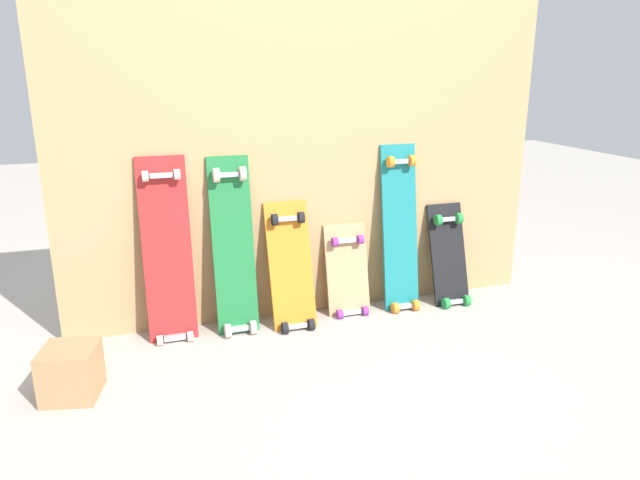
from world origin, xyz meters
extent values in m
plane|color=#B2AAA0|center=(0.00, 0.00, 0.00)|extent=(12.00, 12.00, 0.00)
cube|color=tan|center=(0.00, 0.07, 0.87)|extent=(2.55, 0.04, 1.73)
cube|color=#B22626|center=(-0.76, -0.03, 0.41)|extent=(0.23, 0.15, 0.96)
cube|color=#B7B7BF|center=(-0.76, -0.11, 0.02)|extent=(0.10, 0.04, 0.03)
cube|color=#B7B7BF|center=(-0.76, 0.00, 0.80)|extent=(0.10, 0.04, 0.03)
cylinder|color=beige|center=(-0.83, -0.13, 0.02)|extent=(0.03, 0.05, 0.05)
cylinder|color=beige|center=(-0.69, -0.13, 0.02)|extent=(0.03, 0.05, 0.05)
cylinder|color=beige|center=(-0.83, -0.01, 0.80)|extent=(0.03, 0.05, 0.05)
cylinder|color=beige|center=(-0.69, -0.01, 0.80)|extent=(0.03, 0.05, 0.05)
cube|color=#1E7238|center=(-0.44, -0.04, 0.40)|extent=(0.21, 0.17, 0.93)
cube|color=#B7B7BF|center=(-0.44, -0.13, 0.03)|extent=(0.09, 0.04, 0.03)
cube|color=#B7B7BF|center=(-0.44, 0.00, 0.79)|extent=(0.09, 0.04, 0.03)
cylinder|color=beige|center=(-0.50, -0.14, 0.03)|extent=(0.03, 0.07, 0.07)
cylinder|color=beige|center=(-0.38, -0.14, 0.03)|extent=(0.03, 0.07, 0.07)
cylinder|color=beige|center=(-0.50, -0.01, 0.79)|extent=(0.03, 0.07, 0.07)
cylinder|color=beige|center=(-0.38, -0.01, 0.79)|extent=(0.03, 0.07, 0.07)
cube|color=orange|center=(-0.16, -0.07, 0.28)|extent=(0.22, 0.23, 0.70)
cube|color=#B7B7BF|center=(-0.16, -0.17, 0.02)|extent=(0.10, 0.04, 0.03)
cube|color=#B7B7BF|center=(-0.16, -0.01, 0.54)|extent=(0.10, 0.04, 0.03)
cylinder|color=black|center=(-0.22, -0.19, 0.03)|extent=(0.03, 0.06, 0.06)
cylinder|color=black|center=(-0.09, -0.19, 0.03)|extent=(0.03, 0.06, 0.06)
cylinder|color=black|center=(-0.22, -0.02, 0.55)|extent=(0.03, 0.06, 0.06)
cylinder|color=black|center=(-0.09, -0.02, 0.55)|extent=(0.03, 0.06, 0.06)
cube|color=tan|center=(0.17, -0.02, 0.20)|extent=(0.23, 0.14, 0.56)
cube|color=#B7B7BF|center=(0.17, -0.09, 0.02)|extent=(0.11, 0.04, 0.03)
cube|color=#B7B7BF|center=(0.17, 0.00, 0.40)|extent=(0.11, 0.04, 0.03)
cylinder|color=purple|center=(0.10, -0.11, 0.02)|extent=(0.03, 0.05, 0.05)
cylinder|color=purple|center=(0.24, -0.11, 0.02)|extent=(0.03, 0.05, 0.05)
cylinder|color=purple|center=(0.10, -0.02, 0.40)|extent=(0.03, 0.05, 0.05)
cylinder|color=purple|center=(0.24, -0.02, 0.40)|extent=(0.03, 0.05, 0.05)
cube|color=#197A7F|center=(0.47, -0.03, 0.41)|extent=(0.20, 0.16, 0.96)
cube|color=#B7B7BF|center=(0.47, -0.12, 0.03)|extent=(0.09, 0.04, 0.03)
cube|color=#B7B7BF|center=(0.47, 0.00, 0.80)|extent=(0.09, 0.04, 0.03)
cylinder|color=orange|center=(0.41, -0.13, 0.03)|extent=(0.03, 0.06, 0.06)
cylinder|color=orange|center=(0.53, -0.13, 0.03)|extent=(0.03, 0.06, 0.06)
cylinder|color=orange|center=(0.41, -0.01, 0.81)|extent=(0.03, 0.06, 0.06)
cylinder|color=orange|center=(0.53, -0.01, 0.81)|extent=(0.03, 0.06, 0.06)
cube|color=black|center=(0.77, -0.05, 0.24)|extent=(0.21, 0.21, 0.62)
cube|color=#B7B7BF|center=(0.77, -0.15, 0.02)|extent=(0.09, 0.04, 0.03)
cube|color=#B7B7BF|center=(0.77, -0.01, 0.47)|extent=(0.09, 0.04, 0.03)
cylinder|color=#268C3F|center=(0.70, -0.16, 0.03)|extent=(0.03, 0.06, 0.06)
cylinder|color=#268C3F|center=(0.83, -0.16, 0.03)|extent=(0.03, 0.06, 0.06)
cylinder|color=#268C3F|center=(0.70, -0.02, 0.47)|extent=(0.03, 0.06, 0.06)
cylinder|color=#268C3F|center=(0.83, -0.02, 0.47)|extent=(0.03, 0.06, 0.06)
cube|color=tan|center=(-1.19, -0.47, 0.11)|extent=(0.25, 0.25, 0.21)
camera|label=1|loc=(-0.91, -2.81, 1.30)|focal=33.15mm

